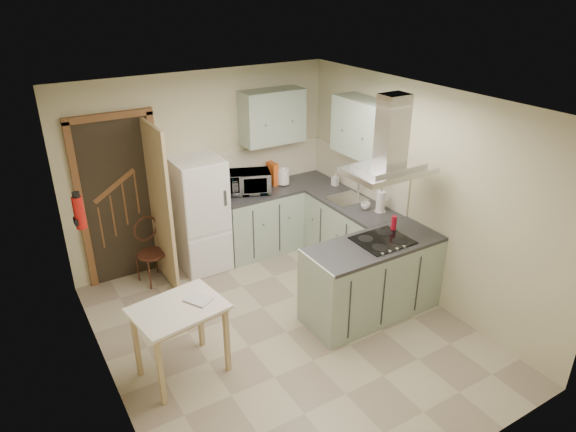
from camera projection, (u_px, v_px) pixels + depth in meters
floor at (286, 332)px, 5.60m from camera, size 4.20×4.20×0.00m
ceiling at (286, 104)px, 4.54m from camera, size 4.20×4.20×0.00m
back_wall at (203, 168)px, 6.69m from camera, size 3.60×0.00×3.60m
left_wall at (99, 281)px, 4.22m from camera, size 0.00×4.20×4.20m
right_wall at (419, 194)px, 5.92m from camera, size 0.00×4.20×4.20m
doorway at (121, 201)px, 6.24m from camera, size 1.10×0.12×2.10m
fridge at (200, 215)px, 6.58m from camera, size 0.60×0.60×1.50m
counter_back at (260, 221)px, 7.11m from camera, size 1.08×0.60×0.90m
counter_right at (338, 225)px, 6.99m from camera, size 0.60×1.95×0.90m
splashback at (268, 163)px, 7.18m from camera, size 1.68×0.02×0.50m
wall_cabinet_back at (272, 117)px, 6.75m from camera, size 0.85×0.35×0.70m
wall_cabinet_right at (364, 128)px, 6.24m from camera, size 0.35×0.90×0.70m
peninsula at (373, 278)px, 5.75m from camera, size 1.55×0.65×0.90m
hob at (383, 240)px, 5.61m from camera, size 0.58×0.50×0.01m
extractor_hood at (389, 170)px, 5.26m from camera, size 0.90×0.55×0.10m
sink at (347, 199)px, 6.66m from camera, size 0.45×0.40×0.01m
fire_extinguisher at (79, 213)px, 4.84m from camera, size 0.10×0.10×0.32m
drop_leaf_table at (182, 340)px, 4.88m from camera, size 0.90×0.73×0.77m
bentwood_chair at (151, 254)px, 6.39m from camera, size 0.42×0.42×0.77m
microwave at (250, 182)px, 6.81m from camera, size 0.62×0.53×0.29m
kettle at (283, 176)px, 7.07m from camera, size 0.21×0.21×0.25m
cereal_box at (273, 174)px, 7.08m from camera, size 0.08×0.21×0.31m
soap_bottle at (335, 179)px, 7.06m from camera, size 0.10×0.10×0.18m
paper_towel at (381, 201)px, 6.24m from camera, size 0.13×0.13×0.28m
cup at (366, 206)px, 6.35m from camera, size 0.12×0.12×0.09m
red_bottle at (394, 223)px, 5.81m from camera, size 0.08×0.08×0.18m
book at (192, 300)px, 4.72m from camera, size 0.27×0.29×0.11m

